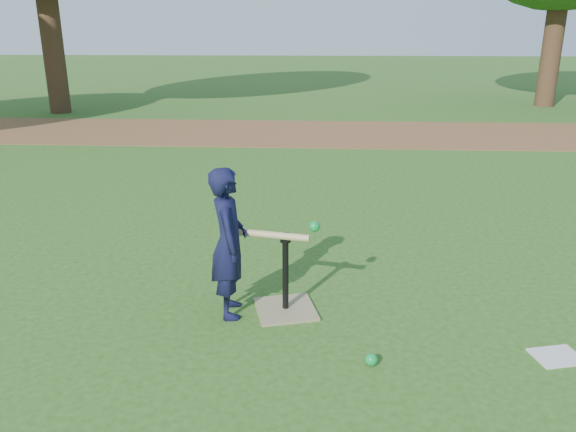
{
  "coord_description": "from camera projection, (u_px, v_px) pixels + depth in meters",
  "views": [
    {
      "loc": [
        0.53,
        -3.73,
        2.02
      ],
      "look_at": [
        0.28,
        0.33,
        0.65
      ],
      "focal_mm": 35.0,
      "sensor_mm": 36.0,
      "label": 1
    }
  ],
  "objects": [
    {
      "name": "ground",
      "position": [
        248.0,
        311.0,
        4.21
      ],
      "size": [
        80.0,
        80.0,
        0.0
      ],
      "primitive_type": "plane",
      "color": "#285116",
      "rests_on": "ground"
    },
    {
      "name": "dirt_strip",
      "position": [
        296.0,
        133.0,
        11.3
      ],
      "size": [
        24.0,
        3.0,
        0.01
      ],
      "primitive_type": "cube",
      "color": "brown",
      "rests_on": "ground"
    },
    {
      "name": "child",
      "position": [
        229.0,
        243.0,
        4.02
      ],
      "size": [
        0.33,
        0.45,
        1.11
      ],
      "primitive_type": "imported",
      "rotation": [
        0.0,
        0.0,
        1.75
      ],
      "color": "black",
      "rests_on": "ground"
    },
    {
      "name": "wiffle_ball_ground",
      "position": [
        371.0,
        360.0,
        3.53
      ],
      "size": [
        0.08,
        0.08,
        0.08
      ],
      "primitive_type": "sphere",
      "color": "#0D923B",
      "rests_on": "ground"
    },
    {
      "name": "clipboard",
      "position": [
        557.0,
        356.0,
        3.62
      ],
      "size": [
        0.35,
        0.3,
        0.01
      ],
      "primitive_type": "cube",
      "rotation": [
        0.0,
        0.0,
        0.24
      ],
      "color": "silver",
      "rests_on": "ground"
    },
    {
      "name": "batting_tee",
      "position": [
        286.0,
        297.0,
        4.19
      ],
      "size": [
        0.53,
        0.53,
        0.61
      ],
      "color": "#8D8059",
      "rests_on": "ground"
    },
    {
      "name": "swing_action",
      "position": [
        274.0,
        233.0,
        4.02
      ],
      "size": [
        0.7,
        0.17,
        0.12
      ],
      "color": "tan",
      "rests_on": "ground"
    }
  ]
}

